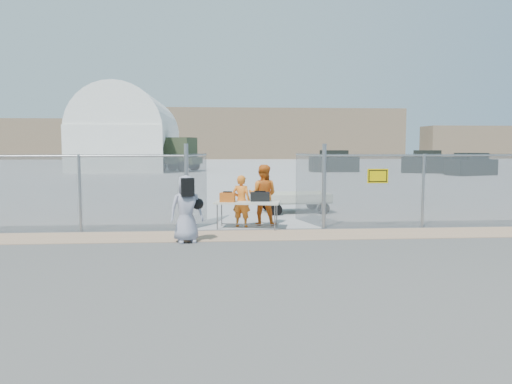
{
  "coord_description": "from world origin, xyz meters",
  "views": [
    {
      "loc": [
        -1.1,
        -12.37,
        2.45
      ],
      "look_at": [
        0.0,
        2.0,
        1.1
      ],
      "focal_mm": 35.0,
      "sensor_mm": 36.0,
      "label": 1
    }
  ],
  "objects": [
    {
      "name": "folding_table",
      "position": [
        -0.24,
        2.16,
        0.4
      ],
      "size": [
        2.01,
        1.16,
        0.8
      ],
      "primitive_type": null,
      "rotation": [
        0.0,
        0.0,
        -0.21
      ],
      "color": "beige",
      "rests_on": "ground"
    },
    {
      "name": "distant_hills",
      "position": [
        5.0,
        78.0,
        4.5
      ],
      "size": [
        140.0,
        6.0,
        9.0
      ],
      "primitive_type": null,
      "color": "#7F684F",
      "rests_on": "ground"
    },
    {
      "name": "parked_vehicle_near",
      "position": [
        9.56,
        32.96,
        0.97
      ],
      "size": [
        4.36,
        2.07,
        1.95
      ],
      "primitive_type": null,
      "rotation": [
        0.0,
        0.0,
        0.03
      ],
      "color": "black",
      "rests_on": "ground"
    },
    {
      "name": "security_worker_left",
      "position": [
        -0.41,
        2.45,
        0.79
      ],
      "size": [
        0.67,
        0.57,
        1.57
      ],
      "primitive_type": "imported",
      "rotation": [
        0.0,
        0.0,
        2.74
      ],
      "color": "orange",
      "rests_on": "ground"
    },
    {
      "name": "ground",
      "position": [
        0.0,
        0.0,
        0.0
      ],
      "size": [
        160.0,
        160.0,
        0.0
      ],
      "primitive_type": "plane",
      "color": "#434343"
    },
    {
      "name": "tarmac_inside",
      "position": [
        0.0,
        42.0,
        0.01
      ],
      "size": [
        160.0,
        80.0,
        0.01
      ],
      "primitive_type": "cube",
      "color": "#9B9B9B",
      "rests_on": "ground"
    },
    {
      "name": "chain_link_fence",
      "position": [
        0.0,
        2.0,
        1.1
      ],
      "size": [
        40.0,
        0.2,
        2.2
      ],
      "primitive_type": null,
      "color": "gray",
      "rests_on": "ground"
    },
    {
      "name": "utility_trailer",
      "position": [
        1.7,
        5.56,
        0.38
      ],
      "size": [
        3.33,
        1.97,
        0.77
      ],
      "primitive_type": null,
      "rotation": [
        0.0,
        0.0,
        0.11
      ],
      "color": "beige",
      "rests_on": "ground"
    },
    {
      "name": "quonset_hangar",
      "position": [
        -10.0,
        40.0,
        4.0
      ],
      "size": [
        9.0,
        18.0,
        8.0
      ],
      "primitive_type": null,
      "color": "white",
      "rests_on": "ground"
    },
    {
      "name": "orange_bag",
      "position": [
        -0.83,
        2.14,
        0.94
      ],
      "size": [
        0.47,
        0.35,
        0.27
      ],
      "primitive_type": "cube",
      "rotation": [
        0.0,
        0.0,
        -0.16
      ],
      "color": "#CE5C18",
      "rests_on": "folding_table"
    },
    {
      "name": "military_truck",
      "position": [
        -6.1,
        35.3,
        1.59
      ],
      "size": [
        7.1,
        4.63,
        3.18
      ],
      "primitive_type": null,
      "rotation": [
        0.0,
        0.0,
        -0.36
      ],
      "color": "#313C25",
      "rests_on": "ground"
    },
    {
      "name": "security_worker_right",
      "position": [
        0.27,
        2.77,
        0.93
      ],
      "size": [
        1.05,
        0.91,
        1.87
      ],
      "primitive_type": "imported",
      "rotation": [
        0.0,
        0.0,
        2.89
      ],
      "color": "orange",
      "rests_on": "ground"
    },
    {
      "name": "black_duffel",
      "position": [
        0.14,
        2.26,
        0.94
      ],
      "size": [
        0.56,
        0.33,
        0.27
      ],
      "primitive_type": "cube",
      "rotation": [
        0.0,
        0.0,
        -0.01
      ],
      "color": "black",
      "rests_on": "folding_table"
    },
    {
      "name": "visitor",
      "position": [
        -1.9,
        0.21,
        0.85
      ],
      "size": [
        0.94,
        0.74,
        1.71
      ],
      "primitive_type": "imported",
      "rotation": [
        0.0,
        0.0,
        0.25
      ],
      "color": "#9393A6",
      "rests_on": "ground"
    },
    {
      "name": "parked_vehicle_mid",
      "position": [
        17.35,
        30.51,
        0.98
      ],
      "size": [
        4.75,
        3.35,
        1.96
      ],
      "primitive_type": null,
      "rotation": [
        0.0,
        0.0,
        -0.36
      ],
      "color": "black",
      "rests_on": "ground"
    },
    {
      "name": "parked_vehicle_far",
      "position": [
        19.5,
        26.82,
        0.9
      ],
      "size": [
        4.31,
        2.87,
        1.79
      ],
      "primitive_type": null,
      "rotation": [
        0.0,
        0.0,
        0.3
      ],
      "color": "black",
      "rests_on": "ground"
    },
    {
      "name": "dirt_strip",
      "position": [
        0.0,
        1.0,
        0.01
      ],
      "size": [
        44.0,
        1.6,
        0.01
      ],
      "primitive_type": "cube",
      "color": "tan",
      "rests_on": "ground"
    }
  ]
}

